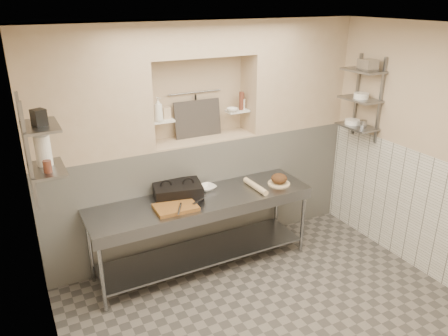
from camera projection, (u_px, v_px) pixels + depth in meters
floor at (276, 323)px, 4.43m from camera, size 4.00×3.90×0.10m
ceiling at (293, 23)px, 3.36m from camera, size 4.00×3.90×0.10m
wall_left at (38, 251)px, 3.02m from camera, size 0.10×3.90×2.80m
wall_right at (438, 157)px, 4.77m from camera, size 0.10×3.90×2.80m
wall_back at (193, 134)px, 5.54m from camera, size 4.00×0.10×2.80m
backwall_lower at (203, 191)px, 5.60m from camera, size 4.00×0.40×1.40m
alcove_sill at (202, 139)px, 5.33m from camera, size 1.30×0.40×0.02m
backwall_pillar_left at (84, 93)px, 4.51m from camera, size 1.35×0.40×1.40m
backwall_pillar_right at (293, 74)px, 5.65m from camera, size 1.35×0.40×1.40m
backwall_header at (200, 38)px, 4.89m from camera, size 1.30×0.40×0.40m
wainscot_left at (61, 328)px, 3.30m from camera, size 0.02×3.90×1.40m
wainscot_right at (424, 215)px, 5.01m from camera, size 0.02×3.90×1.40m
alcove_shelf_left at (162, 121)px, 5.01m from camera, size 0.28×0.16×0.02m
alcove_shelf_right at (237, 111)px, 5.44m from camera, size 0.28×0.16×0.02m
utensil_rail at (195, 92)px, 5.27m from camera, size 0.70×0.02×0.02m
hanging_steel at (196, 107)px, 5.32m from camera, size 0.02×0.02×0.30m
splash_panel at (198, 119)px, 5.33m from camera, size 0.60×0.08×0.45m
shelf_rail_left_a at (25, 144)px, 3.93m from camera, size 0.03×0.03×0.95m
shelf_rail_left_b at (29, 158)px, 3.60m from camera, size 0.03×0.03×0.95m
wall_shelf_left_lower at (47, 169)px, 3.90m from camera, size 0.30×0.50×0.02m
wall_shelf_left_upper at (40, 126)px, 3.75m from camera, size 0.30×0.50×0.03m
shelf_rail_right_a at (357, 95)px, 5.60m from camera, size 0.03×0.03×1.05m
shelf_rail_right_b at (380, 101)px, 5.28m from camera, size 0.03×0.03×1.05m
wall_shelf_right_lower at (357, 126)px, 5.51m from camera, size 0.30×0.50×0.02m
wall_shelf_right_mid at (360, 99)px, 5.38m from camera, size 0.30×0.50×0.02m
wall_shelf_right_upper at (363, 71)px, 5.25m from camera, size 0.30×0.50×0.03m
prep_table at (203, 219)px, 5.04m from camera, size 2.60×0.70×0.90m
panini_press at (177, 190)px, 4.98m from camera, size 0.61×0.49×0.15m
cutting_board at (176, 207)px, 4.70m from camera, size 0.46×0.33×0.04m
knife_blade at (199, 200)px, 4.80m from camera, size 0.22×0.15×0.01m
tongs at (180, 208)px, 4.59m from camera, size 0.13×0.22×0.02m
mixing_bowl at (207, 188)px, 5.16m from camera, size 0.25×0.25×0.05m
rolling_pin at (255, 186)px, 5.18m from camera, size 0.08×0.45×0.07m
bread_board at (279, 183)px, 5.32m from camera, size 0.27×0.27×0.02m
bread_loaf at (279, 178)px, 5.30m from camera, size 0.20×0.20×0.12m
bottle_soap at (158, 109)px, 4.90m from camera, size 0.14×0.14×0.28m
jar_alcove at (166, 113)px, 5.05m from camera, size 0.09×0.09×0.13m
bowl_alcove at (232, 110)px, 5.36m from camera, size 0.17×0.17×0.04m
condiment_a at (242, 101)px, 5.47m from camera, size 0.05×0.05×0.20m
condiment_b at (241, 101)px, 5.40m from camera, size 0.06×0.06×0.23m
condiment_c at (242, 104)px, 5.45m from camera, size 0.07×0.07×0.13m
jug_left at (43, 150)px, 3.91m from camera, size 0.14×0.14×0.28m
jar_left at (47, 166)px, 3.78m from camera, size 0.07×0.07×0.11m
box_left_upper at (39, 118)px, 3.68m from camera, size 0.14×0.14×0.15m
bowl_right at (352, 122)px, 5.57m from camera, size 0.19×0.19×0.06m
canister_right at (363, 124)px, 5.41m from camera, size 0.09×0.09×0.09m
bowl_right_mid at (361, 96)px, 5.35m from camera, size 0.18×0.18×0.07m
basket_right at (368, 65)px, 5.17m from camera, size 0.18×0.21×0.13m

